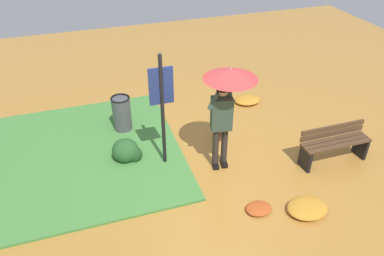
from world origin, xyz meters
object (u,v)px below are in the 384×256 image
object	(u,v)px
person_with_umbrella	(227,94)
park_bench	(334,144)
info_sign_post	(162,99)
handbag	(220,134)
trash_bin	(122,114)

from	to	relation	value
person_with_umbrella	park_bench	world-z (taller)	person_with_umbrella
info_sign_post	handbag	bearing A→B (deg)	17.37
trash_bin	person_with_umbrella	bearing A→B (deg)	-47.20
park_bench	info_sign_post	bearing A→B (deg)	163.33
handbag	park_bench	bearing A→B (deg)	-36.84
handbag	park_bench	size ratio (longest dim) A/B	0.26
park_bench	trash_bin	xyz separation A→B (m)	(-3.75, 2.37, 0.02)
person_with_umbrella	park_bench	bearing A→B (deg)	-15.27
person_with_umbrella	park_bench	distance (m)	2.45
park_bench	person_with_umbrella	bearing A→B (deg)	164.73
handbag	park_bench	world-z (taller)	park_bench
park_bench	trash_bin	world-z (taller)	trash_bin
person_with_umbrella	handbag	xyz separation A→B (m)	(0.26, 0.80, -1.42)
info_sign_post	handbag	xyz separation A→B (m)	(1.34, 0.42, -1.32)
person_with_umbrella	trash_bin	world-z (taller)	person_with_umbrella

